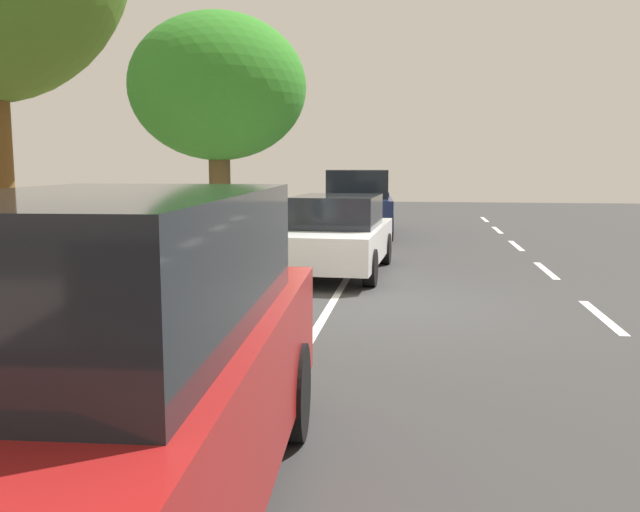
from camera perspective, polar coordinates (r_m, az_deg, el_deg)
name	(u,v)px	position (r m, az deg, el deg)	size (l,w,h in m)	color
ground	(377,306)	(10.40, 4.76, -4.17)	(56.29, 56.29, 0.00)	#343434
sidewalk	(106,293)	(11.46, -17.45, -2.99)	(4.18, 35.18, 0.16)	#AD968A
curb_edge	(238,297)	(10.72, -6.88, -3.41)	(0.16, 35.18, 0.16)	gray
lane_stripe_centre	(602,317)	(10.42, 22.47, -4.70)	(0.14, 35.80, 0.01)	white
lane_stripe_bike_edge	(331,304)	(10.46, 0.95, -4.05)	(0.12, 35.18, 0.01)	white
parked_pickup_dark_blue_nearest	(358,205)	(20.50, 3.17, 4.28)	(2.31, 5.42, 1.95)	navy
parked_sedan_white_second	(337,235)	(13.35, 1.46, 1.77)	(2.01, 4.48, 1.52)	white
parked_suv_red_mid	(107,363)	(4.09, -17.38, -8.52)	(2.17, 4.80, 1.99)	maroon
bicycle_at_curb	(231,306)	(8.59, -7.44, -4.18)	(1.73, 0.51, 0.77)	black
cyclist_with_backpack	(223,252)	(8.98, -8.13, 0.31)	(0.44, 0.62, 1.64)	#C6B284
street_tree_near_cyclist	(218,89)	(13.55, -8.52, 13.66)	(3.38, 3.38, 4.82)	brown
fire_hydrant	(231,254)	(11.91, -7.42, 0.15)	(0.22, 0.22, 0.84)	red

